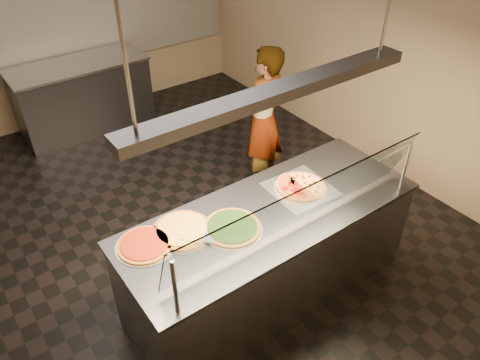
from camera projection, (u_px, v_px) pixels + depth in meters
ground at (186, 223)px, 4.96m from camera, size 5.00×6.00×0.02m
wall_back at (58, 9)px, 6.02m from camera, size 5.00×0.02×3.00m
wall_right at (370, 35)px, 5.24m from camera, size 0.02×6.00×3.00m
tile_band at (63, 25)px, 6.12m from camera, size 4.90×0.02×1.20m
serving_counter at (269, 253)px, 3.94m from camera, size 2.47×0.94×0.93m
sneeze_guard at (303, 205)px, 3.26m from camera, size 2.23×0.18×0.54m
perforated_tray at (300, 188)px, 3.89m from camera, size 0.51×0.51×0.01m
half_pizza_pepperoni at (292, 190)px, 3.83m from camera, size 0.23×0.42×0.05m
half_pizza_sausage at (309, 182)px, 3.93m from camera, size 0.22×0.42×0.04m
pizza_spinach at (232, 227)px, 3.49m from camera, size 0.46×0.46×0.03m
pizza_cheese at (182, 230)px, 3.47m from camera, size 0.46×0.46×0.03m
pizza_tomato at (145, 245)px, 3.34m from camera, size 0.42×0.42×0.03m
pizza_spatula at (197, 238)px, 3.38m from camera, size 0.28×0.18×0.02m
prep_table at (83, 96)px, 6.30m from camera, size 1.75×0.74×0.93m
worker at (263, 121)px, 5.01m from camera, size 0.72×0.61×1.66m
heat_lamp_housing at (277, 92)px, 3.05m from camera, size 2.30×0.18×0.08m
lamp_rod_left at (123, 43)px, 2.26m from camera, size 0.02×0.02×1.01m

